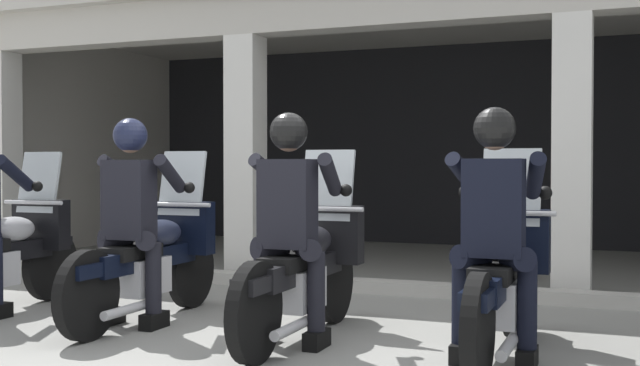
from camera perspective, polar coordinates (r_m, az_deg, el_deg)
The scene contains 10 objects.
ground_plane at distance 8.27m, azimuth 6.26°, elevation -7.24°, with size 80.00×80.00×0.00m, color gray.
station_building at distance 10.55m, azimuth 9.35°, elevation 6.00°, with size 11.36×4.93×3.23m.
kerb_strip at distance 7.67m, azimuth 4.45°, elevation -7.47°, with size 10.86×0.24×0.12m, color #B7B5AD.
motorcycle_far_left at distance 7.16m, azimuth -21.89°, elevation -4.63°, with size 0.62×2.04×1.35m.
motorcycle_left at distance 6.43m, azimuth -11.94°, elevation -5.23°, with size 0.62×2.04×1.35m.
police_officer_left at distance 6.16m, azimuth -13.42°, elevation -1.44°, with size 0.63×0.61×1.58m.
motorcycle_center at distance 5.66m, azimuth -1.02°, elevation -6.11°, with size 0.62×2.04×1.35m.
police_officer_center at distance 5.36m, azimuth -2.20°, elevation -1.82°, with size 0.63×0.61×1.58m.
motorcycle_right at distance 5.29m, azimuth 12.96°, elevation -6.66°, with size 0.62×2.04×1.35m.
police_officer_right at distance 4.97m, azimuth 12.48°, elevation -2.10°, with size 0.63×0.61×1.58m.
Camera 1 is at (2.16, -4.89, 1.23)m, focal length 44.36 mm.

